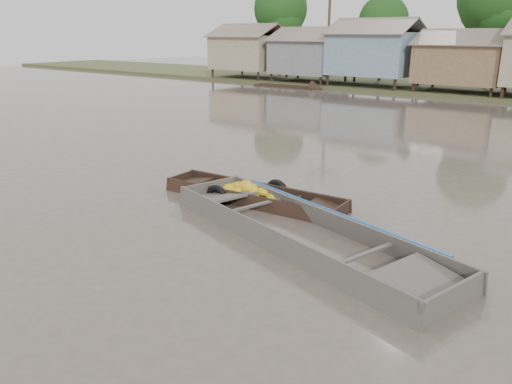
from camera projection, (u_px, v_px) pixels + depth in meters
The scene contains 3 objects.
ground at pixel (236, 231), 11.46m from camera, with size 120.00×120.00×0.00m, color #524A3F.
banana_boat at pixel (251, 195), 13.54m from camera, with size 5.32×1.65×0.74m.
viewer_boat at pixel (302, 237), 10.97m from camera, with size 7.78×3.84×0.61m.
Camera 1 is at (6.87, -8.12, 4.39)m, focal length 35.00 mm.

